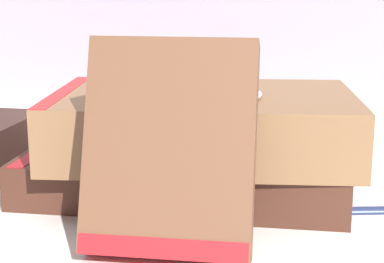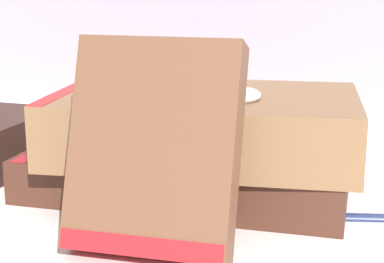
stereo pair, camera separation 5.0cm
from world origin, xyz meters
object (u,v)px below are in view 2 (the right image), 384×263
Objects in this scene: book_flat_top at (198,124)px; reading_glasses at (177,140)px; book_leaning_front at (154,155)px; pocket_watch at (228,95)px; book_flat_bottom at (190,168)px.

reading_glasses is (-0.06, 0.15, -0.05)m from book_flat_top.
reading_glasses is (-0.06, 0.26, -0.06)m from book_leaning_front.
reading_glasses is at bearing 117.17° from pocket_watch.
book_flat_bottom reaches higher than reading_glasses.
book_leaning_front reaches higher than book_flat_top.
book_flat_top reaches higher than reading_glasses.
pocket_watch is 0.20m from reading_glasses.
book_flat_top is at bearing 89.50° from book_leaning_front.
book_leaning_front reaches higher than pocket_watch.
book_flat_bottom is 2.51× the size of reading_glasses.
book_flat_bottom is at bearing 121.13° from book_flat_top.
book_leaning_front is at bearing -95.08° from book_flat_top.
book_flat_bottom is 0.04m from book_flat_top.
book_leaning_front is 0.27m from reading_glasses.
book_flat_top is 1.79× the size of book_leaning_front.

